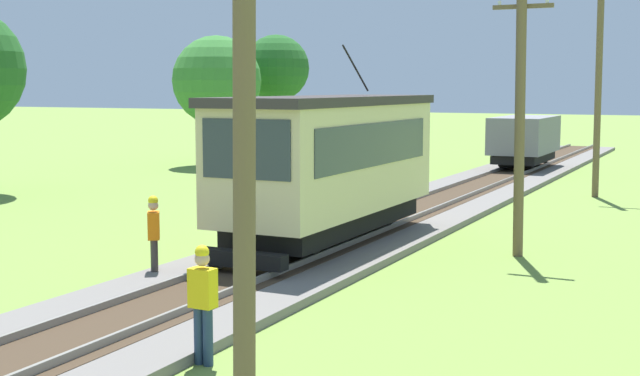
{
  "coord_description": "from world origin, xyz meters",
  "views": [
    {
      "loc": [
        9.09,
        2.68,
        4.06
      ],
      "look_at": [
        -0.02,
        21.26,
        1.59
      ],
      "focal_mm": 47.85,
      "sensor_mm": 36.0,
      "label": 1
    }
  ],
  "objects_px": {
    "red_tram": "(329,162)",
    "tree_left_near": "(276,68)",
    "utility_pole_near_tram": "(244,63)",
    "utility_pole_far": "(599,81)",
    "track_worker": "(203,299)",
    "tree_left_far": "(217,81)",
    "utility_pole_mid": "(520,113)",
    "freight_car": "(524,139)",
    "second_worker": "(154,233)"
  },
  "relations": [
    {
      "from": "utility_pole_far",
      "to": "track_worker",
      "type": "height_order",
      "value": "utility_pole_far"
    },
    {
      "from": "red_tram",
      "to": "second_worker",
      "type": "distance_m",
      "value": 5.2
    },
    {
      "from": "red_tram",
      "to": "track_worker",
      "type": "distance_m",
      "value": 9.29
    },
    {
      "from": "second_worker",
      "to": "tree_left_near",
      "type": "bearing_deg",
      "value": -101.02
    },
    {
      "from": "track_worker",
      "to": "second_worker",
      "type": "relative_size",
      "value": 1.0
    },
    {
      "from": "utility_pole_far",
      "to": "utility_pole_near_tram",
      "type": "bearing_deg",
      "value": -90.0
    },
    {
      "from": "second_worker",
      "to": "tree_left_near",
      "type": "height_order",
      "value": "tree_left_near"
    },
    {
      "from": "red_tram",
      "to": "utility_pole_near_tram",
      "type": "height_order",
      "value": "utility_pole_near_tram"
    },
    {
      "from": "track_worker",
      "to": "second_worker",
      "type": "height_order",
      "value": "same"
    },
    {
      "from": "utility_pole_near_tram",
      "to": "red_tram",
      "type": "bearing_deg",
      "value": 111.4
    },
    {
      "from": "tree_left_far",
      "to": "utility_pole_far",
      "type": "bearing_deg",
      "value": -13.09
    },
    {
      "from": "track_worker",
      "to": "tree_left_near",
      "type": "distance_m",
      "value": 35.66
    },
    {
      "from": "track_worker",
      "to": "red_tram",
      "type": "bearing_deg",
      "value": 16.2
    },
    {
      "from": "utility_pole_near_tram",
      "to": "utility_pole_far",
      "type": "bearing_deg",
      "value": 90.0
    },
    {
      "from": "red_tram",
      "to": "utility_pole_mid",
      "type": "xyz_separation_m",
      "value": [
        4.49,
        0.99,
        1.25
      ]
    },
    {
      "from": "tree_left_near",
      "to": "utility_pole_far",
      "type": "bearing_deg",
      "value": -26.83
    },
    {
      "from": "utility_pole_mid",
      "to": "utility_pole_far",
      "type": "bearing_deg",
      "value": 90.0
    },
    {
      "from": "red_tram",
      "to": "track_worker",
      "type": "xyz_separation_m",
      "value": [
        2.23,
        -8.94,
        -1.21
      ]
    },
    {
      "from": "red_tram",
      "to": "utility_pole_far",
      "type": "distance_m",
      "value": 14.09
    },
    {
      "from": "utility_pole_far",
      "to": "track_worker",
      "type": "distance_m",
      "value": 22.49
    },
    {
      "from": "freight_car",
      "to": "tree_left_far",
      "type": "relative_size",
      "value": 0.79
    },
    {
      "from": "tree_left_near",
      "to": "track_worker",
      "type": "bearing_deg",
      "value": -62.73
    },
    {
      "from": "utility_pole_near_tram",
      "to": "utility_pole_mid",
      "type": "height_order",
      "value": "utility_pole_near_tram"
    },
    {
      "from": "freight_car",
      "to": "utility_pole_mid",
      "type": "distance_m",
      "value": 21.19
    },
    {
      "from": "utility_pole_near_tram",
      "to": "track_worker",
      "type": "xyz_separation_m",
      "value": [
        -2.26,
        2.51,
        -3.32
      ]
    },
    {
      "from": "second_worker",
      "to": "red_tram",
      "type": "bearing_deg",
      "value": -146.49
    },
    {
      "from": "red_tram",
      "to": "freight_car",
      "type": "height_order",
      "value": "red_tram"
    },
    {
      "from": "utility_pole_far",
      "to": "tree_left_near",
      "type": "xyz_separation_m",
      "value": [
        -18.49,
        9.35,
        0.8
      ]
    },
    {
      "from": "utility_pole_far",
      "to": "track_worker",
      "type": "bearing_deg",
      "value": -95.83
    },
    {
      "from": "red_tram",
      "to": "track_worker",
      "type": "relative_size",
      "value": 4.79
    },
    {
      "from": "utility_pole_far",
      "to": "second_worker",
      "type": "bearing_deg",
      "value": -109.49
    },
    {
      "from": "freight_car",
      "to": "second_worker",
      "type": "xyz_separation_m",
      "value": [
        -1.85,
        -26.32,
        -0.57
      ]
    },
    {
      "from": "utility_pole_mid",
      "to": "second_worker",
      "type": "bearing_deg",
      "value": -138.06
    },
    {
      "from": "utility_pole_mid",
      "to": "second_worker",
      "type": "xyz_separation_m",
      "value": [
        -6.34,
        -5.69,
        -2.46
      ]
    },
    {
      "from": "utility_pole_near_tram",
      "to": "utility_pole_far",
      "type": "height_order",
      "value": "utility_pole_near_tram"
    },
    {
      "from": "second_worker",
      "to": "utility_pole_mid",
      "type": "bearing_deg",
      "value": -173.1
    },
    {
      "from": "utility_pole_mid",
      "to": "utility_pole_near_tram",
      "type": "bearing_deg",
      "value": -90.0
    },
    {
      "from": "tree_left_far",
      "to": "utility_pole_mid",
      "type": "bearing_deg",
      "value": -40.94
    },
    {
      "from": "red_tram",
      "to": "utility_pole_near_tram",
      "type": "xyz_separation_m",
      "value": [
        4.49,
        -11.45,
        2.11
      ]
    },
    {
      "from": "utility_pole_far",
      "to": "second_worker",
      "type": "height_order",
      "value": "utility_pole_far"
    },
    {
      "from": "freight_car",
      "to": "tree_left_far",
      "type": "height_order",
      "value": "tree_left_far"
    },
    {
      "from": "utility_pole_far",
      "to": "tree_left_far",
      "type": "xyz_separation_m",
      "value": [
        -19.24,
        4.47,
        0.1
      ]
    },
    {
      "from": "utility_pole_near_tram",
      "to": "tree_left_near",
      "type": "relative_size",
      "value": 1.22
    },
    {
      "from": "red_tram",
      "to": "tree_left_near",
      "type": "xyz_separation_m",
      "value": [
        -14.0,
        22.55,
        2.86
      ]
    },
    {
      "from": "utility_pole_near_tram",
      "to": "tree_left_near",
      "type": "bearing_deg",
      "value": 118.54
    },
    {
      "from": "tree_left_far",
      "to": "freight_car",
      "type": "bearing_deg",
      "value": 14.95
    },
    {
      "from": "freight_car",
      "to": "utility_pole_near_tram",
      "type": "distance_m",
      "value": 33.48
    },
    {
      "from": "track_worker",
      "to": "tree_left_far",
      "type": "distance_m",
      "value": 31.75
    },
    {
      "from": "red_tram",
      "to": "tree_left_near",
      "type": "bearing_deg",
      "value": 121.84
    },
    {
      "from": "freight_car",
      "to": "utility_pole_far",
      "type": "bearing_deg",
      "value": -61.91
    }
  ]
}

